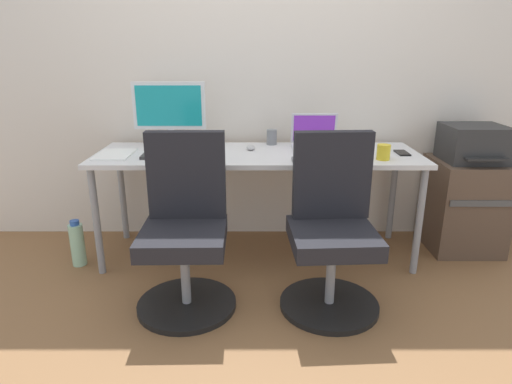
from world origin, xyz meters
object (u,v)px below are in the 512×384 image
Objects in this scene: side_cabinet at (462,204)px; printer at (471,143)px; coffee_mug at (382,152)px; open_laptop at (313,140)px; office_chair_right at (330,231)px; water_bottle_on_floor at (76,244)px; desktop_monitor at (167,110)px; office_chair_left at (184,231)px.

side_cabinet is 0.44m from printer.
open_laptop is at bearing 138.88° from coffee_mug.
water_bottle_on_floor is (-1.56, 0.43, -0.28)m from office_chair_right.
side_cabinet is at bearing 23.85° from coffee_mug.
office_chair_right is 10.22× the size of coffee_mug.
open_laptop is (1.55, 0.30, 0.62)m from water_bottle_on_floor.
coffee_mug is at bearing -156.15° from side_cabinet.
desktop_monitor is at bearing 30.35° from water_bottle_on_floor.
office_chair_left is 1.96m from side_cabinet.
coffee_mug is at bearing -41.12° from open_laptop.
side_cabinet is 2.13m from desktop_monitor.
office_chair_right is at bearing -38.32° from desktop_monitor.
coffee_mug is at bearing -0.69° from water_bottle_on_floor.
water_bottle_on_floor is (-2.61, -0.28, -0.61)m from printer.
desktop_monitor reaches higher than printer.
office_chair_right reaches higher than water_bottle_on_floor.
coffee_mug reaches higher than side_cabinet.
printer is at bearing 23.78° from coffee_mug.
desktop_monitor is (0.58, 0.34, 0.82)m from water_bottle_on_floor.
office_chair_left is 2.35× the size of printer.
water_bottle_on_floor is 1.00× the size of open_laptop.
side_cabinet is 2.04× the size of open_laptop.
side_cabinet is (1.83, 0.71, -0.11)m from office_chair_left.
desktop_monitor is at bearing 178.19° from printer.
office_chair_left is at bearing -75.69° from desktop_monitor.
open_laptop reaches higher than coffee_mug.
water_bottle_on_floor is at bearing 164.49° from office_chair_right.
office_chair_left is at bearing -158.69° from side_cabinet.
office_chair_right is 1.96× the size of desktop_monitor.
printer is 1.29× the size of open_laptop.
side_cabinet is 1.32× the size of desktop_monitor.
desktop_monitor reaches higher than coffee_mug.
open_laptop is (0.77, 0.73, 0.35)m from office_chair_left.
coffee_mug is (1.93, -0.02, 0.61)m from water_bottle_on_floor.
desktop_monitor is (-2.03, 0.06, 0.65)m from side_cabinet.
office_chair_left is at bearing -160.25° from coffee_mug.
printer is (1.04, 0.71, 0.33)m from office_chair_right.
printer is at bearing 21.28° from office_chair_left.
office_chair_right reaches higher than printer.
printer is 0.75m from coffee_mug.
coffee_mug is (1.34, -0.36, -0.20)m from desktop_monitor.
printer is 1.29× the size of water_bottle_on_floor.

